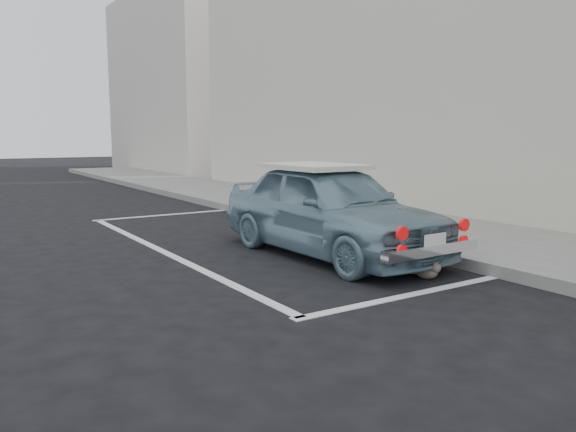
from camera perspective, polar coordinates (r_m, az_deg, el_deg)
name	(u,v)px	position (r m, az deg, el deg)	size (l,w,h in m)	color
ground	(345,291)	(6.04, 5.82, -7.56)	(80.00, 80.00, 0.00)	black
sidewalk	(420,230)	(9.59, 13.27, -1.39)	(2.80, 40.00, 0.15)	slate
shop_building	(460,50)	(13.26, 17.03, 15.87)	(3.50, 18.00, 7.00)	beige
building_far	(179,83)	(26.59, -11.04, 13.15)	(3.50, 10.00, 8.00)	beige
pline_rear	(413,294)	(6.01, 12.60, -7.77)	(3.00, 0.12, 0.01)	silver
pline_front	(167,215)	(11.89, -12.20, 0.12)	(3.00, 0.12, 0.01)	silver
pline_side	(163,251)	(8.18, -12.60, -3.52)	(0.12, 7.00, 0.01)	silver
retro_coupe	(330,209)	(7.69, 4.31, 0.76)	(1.57, 3.77, 1.27)	#7091A2
cat	(427,270)	(6.66, 13.97, -5.35)	(0.22, 0.44, 0.23)	brown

